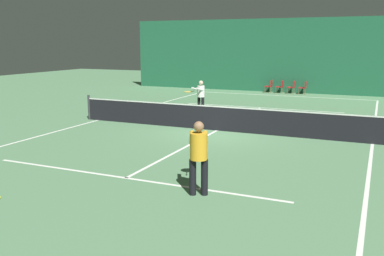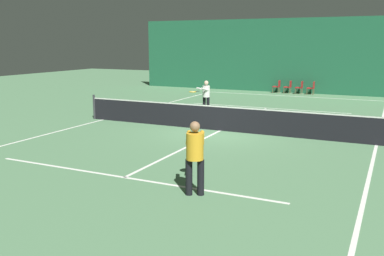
# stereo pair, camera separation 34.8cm
# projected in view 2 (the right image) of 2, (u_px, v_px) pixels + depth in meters

# --- Properties ---
(ground_plane) EXTENTS (60.00, 60.00, 0.00)m
(ground_plane) POSITION_uv_depth(u_px,v_px,m) (220.00, 131.00, 16.30)
(ground_plane) COLOR #56845B
(backdrop_curtain) EXTENTS (23.00, 0.12, 4.89)m
(backdrop_curtain) POSITION_uv_depth(u_px,v_px,m) (299.00, 56.00, 28.11)
(backdrop_curtain) COLOR #1E5B3D
(backdrop_curtain) RESTS_ON ground
(court_line_baseline_far) EXTENTS (11.00, 0.10, 0.00)m
(court_line_baseline_far) POSITION_uv_depth(u_px,v_px,m) (291.00, 96.00, 26.83)
(court_line_baseline_far) COLOR white
(court_line_baseline_far) RESTS_ON ground
(court_line_service_far) EXTENTS (8.25, 0.10, 0.00)m
(court_line_service_far) POSITION_uv_depth(u_px,v_px,m) (267.00, 108.00, 21.97)
(court_line_service_far) COLOR white
(court_line_service_far) RESTS_ON ground
(court_line_service_near) EXTENTS (8.25, 0.10, 0.00)m
(court_line_service_near) POSITION_uv_depth(u_px,v_px,m) (125.00, 177.00, 10.64)
(court_line_service_near) COLOR white
(court_line_service_near) RESTS_ON ground
(court_line_sideline_left) EXTENTS (0.10, 23.80, 0.00)m
(court_line_sideline_left) POSITION_uv_depth(u_px,v_px,m) (103.00, 120.00, 18.63)
(court_line_sideline_left) COLOR white
(court_line_sideline_left) RESTS_ON ground
(court_line_sideline_right) EXTENTS (0.10, 23.80, 0.00)m
(court_line_sideline_right) POSITION_uv_depth(u_px,v_px,m) (376.00, 145.00, 13.98)
(court_line_sideline_right) COLOR white
(court_line_sideline_right) RESTS_ON ground
(court_line_centre) EXTENTS (0.10, 12.80, 0.00)m
(court_line_centre) POSITION_uv_depth(u_px,v_px,m) (220.00, 131.00, 16.30)
(court_line_centre) COLOR white
(court_line_centre) RESTS_ON ground
(tennis_net) EXTENTS (12.00, 0.10, 1.07)m
(tennis_net) POSITION_uv_depth(u_px,v_px,m) (220.00, 117.00, 16.20)
(tennis_net) COLOR black
(tennis_net) RESTS_ON ground
(player_near) EXTENTS (0.85, 1.37, 1.65)m
(player_near) POSITION_uv_depth(u_px,v_px,m) (195.00, 152.00, 9.28)
(player_near) COLOR black
(player_near) RESTS_ON ground
(player_far) EXTENTS (0.71, 1.33, 1.53)m
(player_far) POSITION_uv_depth(u_px,v_px,m) (206.00, 94.00, 20.33)
(player_far) COLOR black
(player_far) RESTS_ON ground
(courtside_chair_0) EXTENTS (0.44, 0.44, 0.84)m
(courtside_chair_0) POSITION_uv_depth(u_px,v_px,m) (277.00, 86.00, 28.53)
(courtside_chair_0) COLOR brown
(courtside_chair_0) RESTS_ON ground
(courtside_chair_1) EXTENTS (0.44, 0.44, 0.84)m
(courtside_chair_1) POSITION_uv_depth(u_px,v_px,m) (289.00, 86.00, 28.21)
(courtside_chair_1) COLOR brown
(courtside_chair_1) RESTS_ON ground
(courtside_chair_2) EXTENTS (0.44, 0.44, 0.84)m
(courtside_chair_2) POSITION_uv_depth(u_px,v_px,m) (300.00, 87.00, 27.89)
(courtside_chair_2) COLOR brown
(courtside_chair_2) RESTS_ON ground
(courtside_chair_3) EXTENTS (0.44, 0.44, 0.84)m
(courtside_chair_3) POSITION_uv_depth(u_px,v_px,m) (312.00, 87.00, 27.58)
(courtside_chair_3) COLOR brown
(courtside_chair_3) RESTS_ON ground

